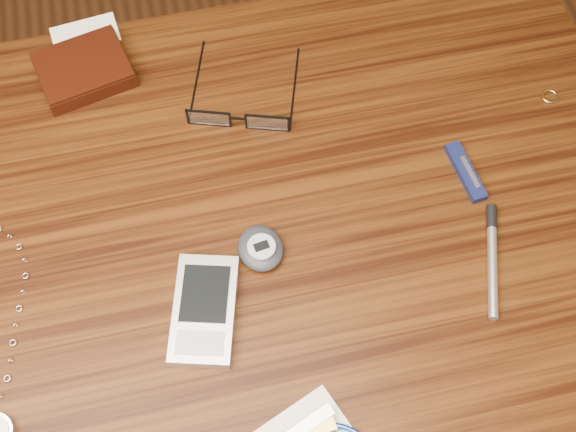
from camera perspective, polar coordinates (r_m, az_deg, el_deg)
The scene contains 9 objects.
ground at distance 1.54m, azimuth -2.18°, elevation -13.84°, with size 3.80×3.80×0.00m, color #472814.
desk at distance 0.92m, azimuth -3.54°, elevation -4.40°, with size 1.00×0.70×0.75m.
wallet_and_card at distance 0.98m, azimuth -15.83°, elevation 11.14°, with size 0.13×0.16×0.02m.
eyeglasses at distance 0.90m, azimuth -3.89°, elevation 7.90°, with size 0.16×0.16×0.03m.
gold_ring at distance 0.98m, azimuth 19.97°, elevation 8.87°, with size 0.02×0.02×0.00m, color tan.
pda_phone at distance 0.79m, azimuth -6.63°, elevation -7.37°, with size 0.10×0.14×0.02m.
pedometer at distance 0.81m, azimuth -2.17°, elevation -2.56°, with size 0.06×0.06×0.02m.
pocket_knife at distance 0.89m, azimuth 13.86°, elevation 3.42°, with size 0.03×0.08×0.01m.
silver_pen at distance 0.84m, azimuth 15.83°, elevation -2.69°, with size 0.06×0.13×0.01m.
Camera 1 is at (-0.02, -0.36, 1.49)m, focal length 45.00 mm.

